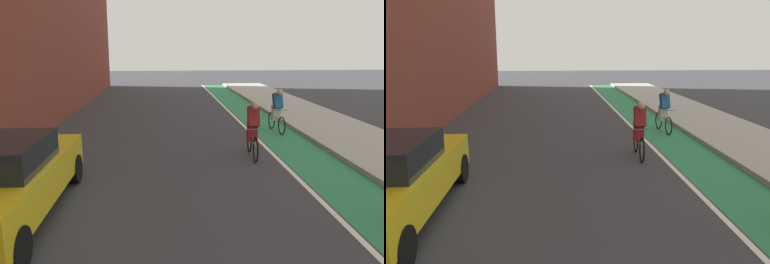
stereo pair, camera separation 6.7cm
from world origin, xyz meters
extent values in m
plane|color=#38383D|center=(0.00, 13.98, 0.00)|extent=(79.10, 79.10, 0.00)
cube|color=#2D8451|center=(3.62, 15.98, 0.00)|extent=(1.60, 35.95, 0.00)
cube|color=white|center=(2.72, 15.98, 0.00)|extent=(0.12, 35.95, 0.00)
cube|color=#A8A59E|center=(5.98, 15.98, 0.07)|extent=(3.11, 35.95, 0.14)
cube|color=yellow|center=(-3.37, 9.50, 0.68)|extent=(1.82, 4.71, 0.70)
cylinder|color=black|center=(-4.20, 11.30, 0.33)|extent=(0.22, 0.66, 0.66)
cylinder|color=black|center=(-2.55, 11.30, 0.33)|extent=(0.22, 0.66, 0.66)
cylinder|color=black|center=(-2.54, 7.69, 0.33)|extent=(0.22, 0.66, 0.66)
torus|color=black|center=(2.01, 12.56, 0.35)|extent=(0.08, 0.70, 0.70)
torus|color=black|center=(2.08, 13.61, 0.35)|extent=(0.08, 0.70, 0.70)
cylinder|color=#338C3F|center=(2.04, 13.08, 0.57)|extent=(0.10, 0.96, 0.33)
cylinder|color=#338C3F|center=(2.06, 13.27, 0.65)|extent=(0.04, 0.12, 0.55)
cylinder|color=#338C3F|center=(2.02, 12.64, 0.90)|extent=(0.48, 0.05, 0.02)
cube|color=maroon|center=(2.05, 13.19, 0.72)|extent=(0.29, 0.26, 0.56)
cube|color=maroon|center=(2.04, 13.06, 1.18)|extent=(0.34, 0.42, 0.60)
sphere|color=tan|center=(2.03, 12.90, 1.52)|extent=(0.22, 0.22, 0.22)
cube|color=maroon|center=(2.05, 13.18, 1.20)|extent=(0.28, 0.29, 0.39)
torus|color=black|center=(3.74, 15.78, 0.32)|extent=(0.09, 0.65, 0.65)
torus|color=black|center=(3.66, 16.83, 0.32)|extent=(0.09, 0.65, 0.65)
cylinder|color=#338C3F|center=(3.70, 16.30, 0.54)|extent=(0.11, 0.96, 0.33)
cylinder|color=#338C3F|center=(3.69, 16.49, 0.62)|extent=(0.04, 0.12, 0.55)
cylinder|color=#338C3F|center=(3.73, 15.86, 0.87)|extent=(0.48, 0.06, 0.02)
cube|color=beige|center=(3.69, 16.41, 0.69)|extent=(0.30, 0.26, 0.56)
cube|color=#1E598C|center=(3.70, 16.28, 1.15)|extent=(0.35, 0.42, 0.60)
sphere|color=tan|center=(3.71, 16.12, 1.49)|extent=(0.22, 0.22, 0.22)
cube|color=maroon|center=(3.69, 16.40, 1.17)|extent=(0.28, 0.29, 0.39)
camera|label=1|loc=(-0.47, 2.70, 3.09)|focal=35.70mm
camera|label=2|loc=(-0.41, 2.69, 3.09)|focal=35.70mm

